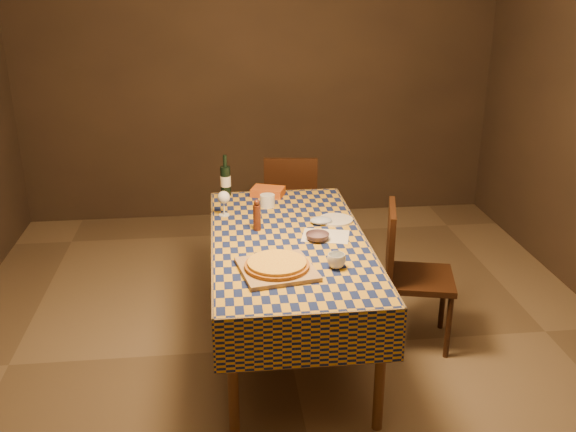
{
  "coord_description": "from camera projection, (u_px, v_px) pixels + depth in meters",
  "views": [
    {
      "loc": [
        -0.41,
        -3.56,
        2.3
      ],
      "look_at": [
        0.0,
        0.05,
        0.9
      ],
      "focal_mm": 40.0,
      "sensor_mm": 36.0,
      "label": 1
    }
  ],
  "objects": [
    {
      "name": "bowl",
      "position": [
        317.0,
        237.0,
        3.87
      ],
      "size": [
        0.18,
        0.18,
        0.04
      ],
      "primitive_type": "imported",
      "rotation": [
        0.0,
        0.0,
        -0.36
      ],
      "color": "#574149",
      "rests_on": "dining_table"
    },
    {
      "name": "dining_table",
      "position": [
        289.0,
        250.0,
        3.93
      ],
      "size": [
        0.94,
        1.84,
        0.77
      ],
      "color": "brown",
      "rests_on": "ground"
    },
    {
      "name": "deli_tub",
      "position": [
        267.0,
        201.0,
        4.42
      ],
      "size": [
        0.12,
        0.12,
        0.09
      ],
      "primitive_type": "cylinder",
      "rotation": [
        0.0,
        0.0,
        -0.16
      ],
      "color": "silver",
      "rests_on": "dining_table"
    },
    {
      "name": "pizza",
      "position": [
        277.0,
        264.0,
        3.46
      ],
      "size": [
        0.37,
        0.37,
        0.04
      ],
      "color": "#945318",
      "rests_on": "cutting_board"
    },
    {
      "name": "flour_bag",
      "position": [
        321.0,
        220.0,
        4.13
      ],
      "size": [
        0.17,
        0.15,
        0.04
      ],
      "primitive_type": "ellipsoid",
      "rotation": [
        0.0,
        0.0,
        0.36
      ],
      "color": "#A2B3CF",
      "rests_on": "dining_table"
    },
    {
      "name": "takeout_container",
      "position": [
        268.0,
        192.0,
        4.64
      ],
      "size": [
        0.27,
        0.23,
        0.06
      ],
      "primitive_type": "cube",
      "rotation": [
        0.0,
        0.0,
        -0.35
      ],
      "color": "#B14C17",
      "rests_on": "dining_table"
    },
    {
      "name": "chair_right",
      "position": [
        407.0,
        268.0,
        4.09
      ],
      "size": [
        0.52,
        0.51,
        0.93
      ],
      "color": "black",
      "rests_on": "ground"
    },
    {
      "name": "tumbler",
      "position": [
        336.0,
        261.0,
        3.51
      ],
      "size": [
        0.12,
        0.12,
        0.08
      ],
      "primitive_type": "imported",
      "rotation": [
        0.0,
        0.0,
        -0.21
      ],
      "color": "silver",
      "rests_on": "dining_table"
    },
    {
      "name": "room",
      "position": [
        289.0,
        146.0,
        3.69
      ],
      "size": [
        5.0,
        5.1,
        2.7
      ],
      "color": "brown",
      "rests_on": "ground"
    },
    {
      "name": "pepper_mill",
      "position": [
        257.0,
        216.0,
        4.0
      ],
      "size": [
        0.05,
        0.05,
        0.2
      ],
      "color": "#441D10",
      "rests_on": "dining_table"
    },
    {
      "name": "cutting_board",
      "position": [
        277.0,
        269.0,
        3.47
      ],
      "size": [
        0.45,
        0.45,
        0.02
      ],
      "primitive_type": "cube",
      "rotation": [
        0.0,
        0.0,
        0.19
      ],
      "color": "#A07A4B",
      "rests_on": "dining_table"
    },
    {
      "name": "chair_far",
      "position": [
        291.0,
        202.0,
        5.24
      ],
      "size": [
        0.47,
        0.48,
        0.93
      ],
      "color": "black",
      "rests_on": "ground"
    },
    {
      "name": "wine_bottle",
      "position": [
        226.0,
        180.0,
        4.62
      ],
      "size": [
        0.1,
        0.1,
        0.3
      ],
      "color": "black",
      "rests_on": "dining_table"
    },
    {
      "name": "flour_patch",
      "position": [
        326.0,
        236.0,
        3.94
      ],
      "size": [
        0.33,
        0.28,
        0.0
      ],
      "primitive_type": "cube",
      "rotation": [
        0.0,
        0.0,
        -0.25
      ],
      "color": "silver",
      "rests_on": "dining_table"
    },
    {
      "name": "white_plate",
      "position": [
        336.0,
        220.0,
        4.18
      ],
      "size": [
        0.23,
        0.23,
        0.01
      ],
      "primitive_type": "cylinder",
      "rotation": [
        0.0,
        0.0,
        0.04
      ],
      "color": "silver",
      "rests_on": "dining_table"
    },
    {
      "name": "wine_glass",
      "position": [
        224.0,
        198.0,
        4.23
      ],
      "size": [
        0.08,
        0.08,
        0.17
      ],
      "color": "silver",
      "rests_on": "dining_table"
    }
  ]
}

